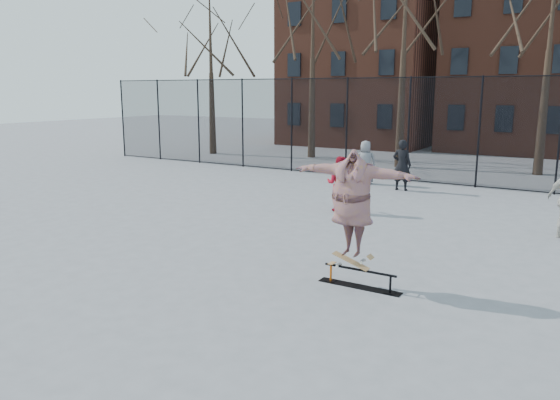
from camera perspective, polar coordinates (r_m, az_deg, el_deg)
The scene contains 9 objects.
ground at distance 9.85m, azimuth -4.24°, elevation -9.40°, with size 100.00×100.00×0.00m, color slate.
skate_rail at distance 10.04m, azimuth 8.32°, elevation -8.27°, with size 1.56×0.24×0.34m.
skateboard at distance 10.03m, azimuth 7.40°, elevation -6.72°, with size 0.77×0.18×0.09m, color #A77243, non-canonical shape.
skater at distance 9.76m, azimuth 7.55°, elevation -1.13°, with size 2.35×0.64×1.91m, color #40398F.
bystander_grey at distance 20.87m, azimuth 8.91°, elevation 3.92°, with size 0.80×0.52×1.64m, color slate.
bystander_black at distance 19.70m, azimuth 12.61°, elevation 3.59°, with size 0.66×0.43×1.80m, color black.
bystander_red at distance 15.99m, azimuth 6.23°, elevation 1.69°, with size 0.79×0.61×1.62m, color #A40E20.
fence at distance 21.20m, azimuth 16.87°, elevation 7.05°, with size 34.03×0.07×4.00m.
rowhouses at distance 33.86m, azimuth 24.47°, elevation 14.80°, with size 29.00×7.00×13.00m.
Camera 1 is at (5.44, -7.43, 3.50)m, focal length 35.00 mm.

